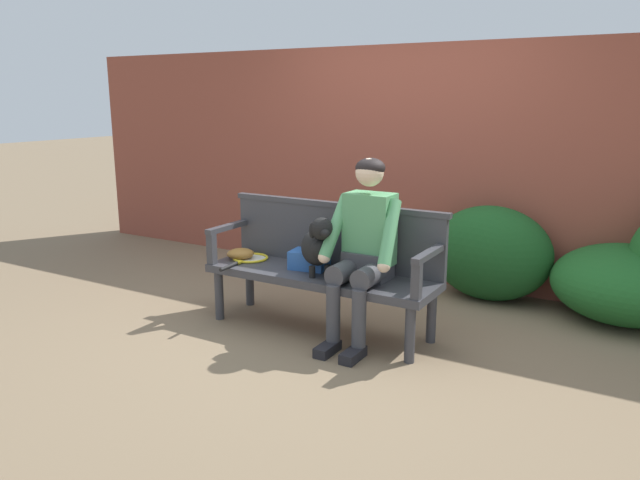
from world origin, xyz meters
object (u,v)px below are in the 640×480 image
Objects in this scene: garden_bench at (320,280)px; sports_bag at (309,260)px; baseball_glove at (241,254)px; tennis_racket at (249,259)px; person_seated at (364,244)px; dog_on_bench at (318,245)px.

garden_bench is 0.19m from sports_bag.
tennis_racket is at bearing -25.87° from baseball_glove.
baseball_glove is (-1.12, 0.02, -0.23)m from person_seated.
person_seated reaches higher than baseball_glove.
baseball_glove reaches higher than garden_bench.
garden_bench is 3.14× the size of tennis_racket.
tennis_racket reaches higher than garden_bench.
baseball_glove is at bearing 179.55° from garden_bench.
baseball_glove is (-0.75, 0.01, 0.10)m from garden_bench.
person_seated is 0.36m from dog_on_bench.
sports_bag is at bearing 157.96° from garden_bench.
dog_on_bench is at bearing -6.67° from tennis_racket.
person_seated is at bearing -2.49° from garden_bench.
garden_bench is 0.50m from person_seated.
person_seated is 0.54m from sports_bag.
dog_on_bench is (-0.36, -0.04, -0.05)m from person_seated.
baseball_glove is 0.63m from sports_bag.
person_seated is 1.14m from baseball_glove.
tennis_racket is (-0.68, 0.02, 0.07)m from garden_bench.
dog_on_bench reaches higher than baseball_glove.
sports_bag is (-0.50, 0.07, -0.20)m from person_seated.
dog_on_bench is 0.24m from sports_bag.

